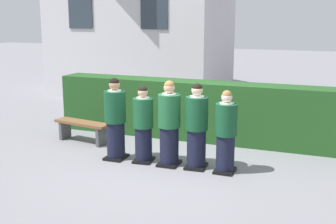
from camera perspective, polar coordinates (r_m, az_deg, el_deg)
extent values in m
plane|color=slate|center=(8.66, 0.00, -6.80)|extent=(60.00, 60.00, 0.00)
cylinder|color=black|center=(8.97, -6.75, -3.66)|extent=(0.36, 0.36, 0.76)
cube|color=black|center=(9.07, -6.69, -5.81)|extent=(0.38, 0.47, 0.05)
cylinder|color=#144728|center=(8.80, -6.86, 0.68)|extent=(0.43, 0.43, 0.63)
cylinder|color=white|center=(8.75, -6.91, 2.72)|extent=(0.27, 0.27, 0.03)
cube|color=navy|center=(8.96, -6.27, 1.71)|extent=(0.04, 0.01, 0.28)
sphere|color=tan|center=(8.73, -6.94, 3.51)|extent=(0.21, 0.21, 0.21)
sphere|color=black|center=(8.72, -6.94, 3.75)|extent=(0.20, 0.20, 0.20)
cylinder|color=black|center=(8.75, -3.18, -4.20)|extent=(0.33, 0.33, 0.70)
cube|color=black|center=(8.85, -3.16, -6.21)|extent=(0.39, 0.47, 0.05)
cylinder|color=#19512D|center=(8.59, -3.23, -0.12)|extent=(0.40, 0.40, 0.58)
cylinder|color=white|center=(8.53, -3.26, 1.81)|extent=(0.25, 0.25, 0.03)
cube|color=navy|center=(8.74, -2.83, 0.88)|extent=(0.04, 0.02, 0.25)
sphere|color=tan|center=(8.51, -3.27, 2.56)|extent=(0.20, 0.20, 0.20)
sphere|color=black|center=(8.51, -3.27, 2.79)|extent=(0.18, 0.18, 0.18)
cube|color=white|center=(8.85, -2.67, -0.32)|extent=(0.15, 0.02, 0.20)
cylinder|color=black|center=(8.54, 0.16, -4.40)|extent=(0.36, 0.36, 0.76)
cube|color=black|center=(8.65, 0.16, -6.65)|extent=(0.39, 0.48, 0.05)
cylinder|color=#1E5B33|center=(8.37, 0.16, 0.16)|extent=(0.43, 0.43, 0.63)
cylinder|color=white|center=(8.30, 0.16, 2.31)|extent=(0.27, 0.27, 0.03)
cube|color=gold|center=(8.53, 0.65, 1.26)|extent=(0.04, 0.01, 0.28)
sphere|color=tan|center=(8.28, 0.16, 3.15)|extent=(0.21, 0.21, 0.21)
sphere|color=olive|center=(8.28, 0.16, 3.40)|extent=(0.20, 0.20, 0.20)
cube|color=white|center=(8.64, 0.80, -0.09)|extent=(0.15, 0.01, 0.20)
cylinder|color=black|center=(8.40, 3.68, -4.75)|extent=(0.36, 0.36, 0.75)
cube|color=black|center=(8.51, 3.64, -7.00)|extent=(0.41, 0.49, 0.05)
cylinder|color=#144728|center=(8.23, 3.74, -0.19)|extent=(0.42, 0.42, 0.62)
cylinder|color=white|center=(8.16, 3.77, 1.97)|extent=(0.26, 0.26, 0.03)
cube|color=gold|center=(8.39, 4.09, 0.93)|extent=(0.04, 0.01, 0.27)
sphere|color=beige|center=(8.14, 3.78, 2.81)|extent=(0.21, 0.21, 0.21)
sphere|color=black|center=(8.14, 3.79, 3.07)|extent=(0.19, 0.19, 0.19)
cylinder|color=black|center=(8.23, 7.40, -5.35)|extent=(0.34, 0.34, 0.71)
cube|color=black|center=(8.34, 7.34, -7.50)|extent=(0.36, 0.44, 0.05)
cylinder|color=#144728|center=(8.06, 7.53, -0.98)|extent=(0.40, 0.40, 0.58)
cylinder|color=white|center=(8.00, 7.59, 1.09)|extent=(0.25, 0.25, 0.03)
cube|color=#236038|center=(8.21, 7.88, 0.10)|extent=(0.04, 0.01, 0.26)
sphere|color=beige|center=(7.97, 7.61, 1.90)|extent=(0.20, 0.20, 0.20)
sphere|color=olive|center=(7.97, 7.62, 2.15)|extent=(0.18, 0.18, 0.18)
cube|color=white|center=(8.32, 7.96, -1.18)|extent=(0.15, 0.01, 0.20)
cube|color=#214C1E|center=(10.27, 4.05, 0.18)|extent=(7.00, 0.70, 1.36)
cube|color=silver|center=(16.43, -3.31, 10.79)|extent=(5.92, 3.99, 4.77)
cube|color=#2D3842|center=(15.30, -11.26, 12.61)|extent=(0.90, 0.04, 1.10)
cube|color=#2D3842|center=(14.04, -1.82, 12.87)|extent=(0.90, 0.04, 1.10)
cube|color=brown|center=(10.22, -11.00, -1.39)|extent=(1.44, 0.58, 0.06)
cube|color=#4C4C51|center=(10.65, -13.15, -2.27)|extent=(0.13, 0.33, 0.42)
cube|color=#4C4C51|center=(9.93, -8.57, -3.14)|extent=(0.13, 0.33, 0.42)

